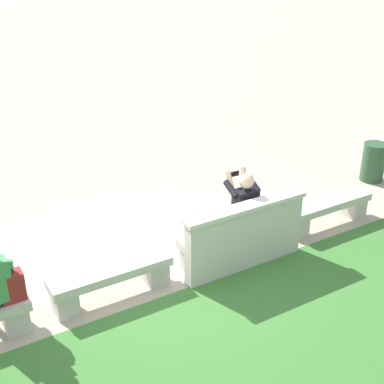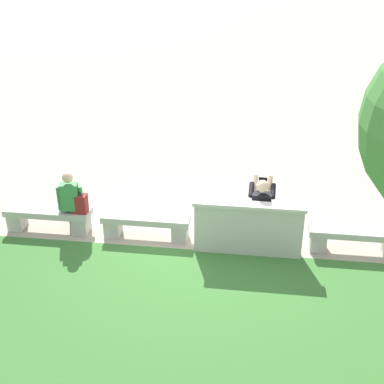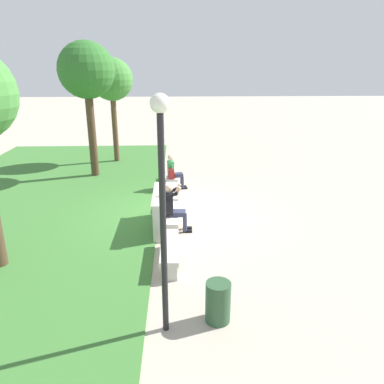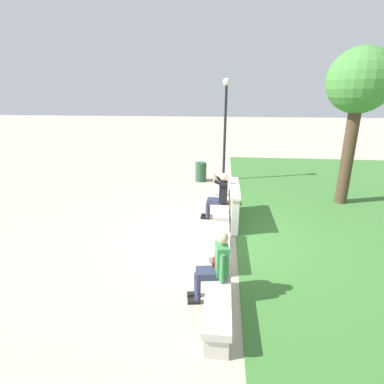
# 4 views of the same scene
# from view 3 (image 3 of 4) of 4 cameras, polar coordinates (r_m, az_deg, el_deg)

# --- Properties ---
(ground_plane) EXTENTS (80.00, 80.00, 0.00)m
(ground_plane) POSITION_cam_3_polar(r_m,az_deg,el_deg) (11.20, -3.15, -3.40)
(ground_plane) COLOR #B2A593
(grass_strip) EXTENTS (19.31, 8.00, 0.03)m
(grass_strip) POSITION_cam_3_polar(r_m,az_deg,el_deg) (12.09, -24.42, -3.35)
(grass_strip) COLOR #3D7533
(grass_strip) RESTS_ON ground
(bench_main) EXTENTS (1.64, 0.40, 0.45)m
(bench_main) POSITION_cam_3_polar(r_m,az_deg,el_deg) (8.51, -3.42, -8.96)
(bench_main) COLOR beige
(bench_main) RESTS_ON ground
(bench_near) EXTENTS (1.64, 0.40, 0.45)m
(bench_near) POSITION_cam_3_polar(r_m,az_deg,el_deg) (10.21, -3.24, -3.94)
(bench_near) COLOR beige
(bench_near) RESTS_ON ground
(bench_mid) EXTENTS (1.64, 0.40, 0.45)m
(bench_mid) POSITION_cam_3_polar(r_m,az_deg,el_deg) (11.98, -3.12, -0.38)
(bench_mid) COLOR beige
(bench_mid) RESTS_ON ground
(bench_far) EXTENTS (1.64, 0.40, 0.45)m
(bench_far) POSITION_cam_3_polar(r_m,az_deg,el_deg) (13.77, -3.03, 2.26)
(bench_far) COLOR beige
(bench_far) RESTS_ON ground
(backrest_wall_with_plaque) EXTENTS (1.93, 0.24, 1.01)m
(backrest_wall_with_plaque) POSITION_cam_3_polar(r_m,az_deg,el_deg) (10.14, -5.19, -2.79)
(backrest_wall_with_plaque) COLOR beige
(backrest_wall_with_plaque) RESTS_ON ground
(person_photographer) EXTENTS (0.48, 0.73, 1.32)m
(person_photographer) POSITION_cam_3_polar(r_m,az_deg,el_deg) (9.85, -2.85, -2.02)
(person_photographer) COLOR black
(person_photographer) RESTS_ON ground
(person_distant) EXTENTS (0.47, 0.71, 1.26)m
(person_distant) POSITION_cam_3_polar(r_m,az_deg,el_deg) (13.21, -2.79, 3.26)
(person_distant) COLOR black
(person_distant) RESTS_ON ground
(backpack) EXTENTS (0.28, 0.24, 0.43)m
(backpack) POSITION_cam_3_polar(r_m,az_deg,el_deg) (13.05, -3.14, 2.83)
(backpack) COLOR maroon
(backpack) RESTS_ON bench_far
(tree_left_background) EXTENTS (1.81, 1.81, 4.51)m
(tree_left_background) POSITION_cam_3_polar(r_m,az_deg,el_deg) (16.98, -12.13, 16.26)
(tree_left_background) COLOR brown
(tree_left_background) RESTS_ON ground
(tree_right_background) EXTENTS (2.07, 2.07, 5.06)m
(tree_right_background) POSITION_cam_3_polar(r_m,az_deg,el_deg) (14.85, -15.77, 17.16)
(tree_right_background) COLOR #4C3826
(tree_right_background) RESTS_ON ground
(trash_bin) EXTENTS (0.44, 0.44, 0.75)m
(trash_bin) POSITION_cam_3_polar(r_m,az_deg,el_deg) (6.76, 3.98, -16.37)
(trash_bin) COLOR #2D5133
(trash_bin) RESTS_ON ground
(lamp_post) EXTENTS (0.28, 0.28, 3.91)m
(lamp_post) POSITION_cam_3_polar(r_m,az_deg,el_deg) (5.55, -4.58, 0.75)
(lamp_post) COLOR black
(lamp_post) RESTS_ON ground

